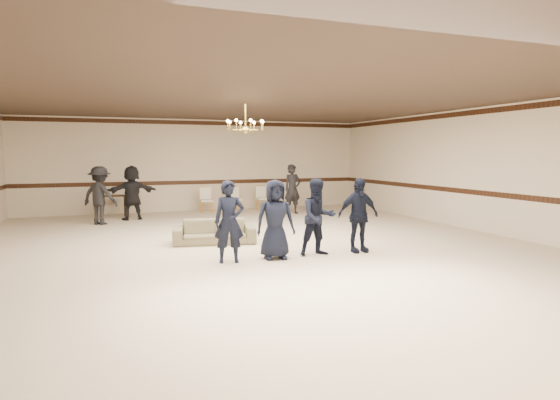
{
  "coord_description": "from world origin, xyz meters",
  "views": [
    {
      "loc": [
        -3.05,
        -9.58,
        2.01
      ],
      "look_at": [
        0.3,
        -0.5,
        1.05
      ],
      "focal_mm": 30.18,
      "sensor_mm": 36.0,
      "label": 1
    }
  ],
  "objects_px": {
    "adult_left": "(100,195)",
    "banquet_chair_left": "(206,200)",
    "boy_c": "(318,217)",
    "adult_mid": "(132,193)",
    "settee": "(214,232)",
    "console_table": "(113,206)",
    "chandelier": "(245,116)",
    "boy_b": "(275,219)",
    "adult_right": "(293,189)",
    "banquet_chair_mid": "(235,199)",
    "banquet_chair_right": "(262,198)",
    "boy_a": "(229,222)",
    "boy_d": "(358,215)"
  },
  "relations": [
    {
      "from": "adult_right",
      "to": "banquet_chair_left",
      "type": "xyz_separation_m",
      "value": [
        -2.64,
        1.29,
        -0.4
      ]
    },
    {
      "from": "settee",
      "to": "adult_right",
      "type": "relative_size",
      "value": 1.1
    },
    {
      "from": "chandelier",
      "to": "settee",
      "type": "height_order",
      "value": "chandelier"
    },
    {
      "from": "boy_c",
      "to": "adult_mid",
      "type": "bearing_deg",
      "value": 116.65
    },
    {
      "from": "boy_a",
      "to": "boy_b",
      "type": "xyz_separation_m",
      "value": [
        0.9,
        0.0,
        0.0
      ]
    },
    {
      "from": "adult_right",
      "to": "settee",
      "type": "bearing_deg",
      "value": -138.14
    },
    {
      "from": "adult_mid",
      "to": "boy_d",
      "type": "bearing_deg",
      "value": 113.48
    },
    {
      "from": "adult_mid",
      "to": "banquet_chair_mid",
      "type": "height_order",
      "value": "adult_mid"
    },
    {
      "from": "adult_left",
      "to": "adult_right",
      "type": "bearing_deg",
      "value": -140.97
    },
    {
      "from": "adult_left",
      "to": "banquet_chair_left",
      "type": "xyz_separation_m",
      "value": [
        3.36,
        1.59,
        -0.4
      ]
    },
    {
      "from": "boy_b",
      "to": "boy_d",
      "type": "bearing_deg",
      "value": 5.71
    },
    {
      "from": "chandelier",
      "to": "boy_b",
      "type": "height_order",
      "value": "chandelier"
    },
    {
      "from": "adult_right",
      "to": "banquet_chair_right",
      "type": "distance_m",
      "value": 1.5
    },
    {
      "from": "banquet_chair_left",
      "to": "console_table",
      "type": "xyz_separation_m",
      "value": [
        -3.0,
        0.2,
        -0.09
      ]
    },
    {
      "from": "banquet_chair_left",
      "to": "banquet_chair_mid",
      "type": "height_order",
      "value": "same"
    },
    {
      "from": "boy_a",
      "to": "adult_mid",
      "type": "bearing_deg",
      "value": 111.92
    },
    {
      "from": "boy_d",
      "to": "banquet_chair_right",
      "type": "relative_size",
      "value": 1.78
    },
    {
      "from": "adult_left",
      "to": "banquet_chair_right",
      "type": "relative_size",
      "value": 1.93
    },
    {
      "from": "settee",
      "to": "adult_mid",
      "type": "xyz_separation_m",
      "value": [
        -1.53,
        4.61,
        0.56
      ]
    },
    {
      "from": "boy_a",
      "to": "console_table",
      "type": "relative_size",
      "value": 1.88
    },
    {
      "from": "settee",
      "to": "banquet_chair_right",
      "type": "height_order",
      "value": "banquet_chair_right"
    },
    {
      "from": "boy_b",
      "to": "adult_mid",
      "type": "distance_m",
      "value": 6.93
    },
    {
      "from": "banquet_chair_right",
      "to": "boy_d",
      "type": "bearing_deg",
      "value": -95.74
    },
    {
      "from": "adult_left",
      "to": "chandelier",
      "type": "bearing_deg",
      "value": 168.0
    },
    {
      "from": "boy_b",
      "to": "adult_left",
      "type": "distance_m",
      "value": 6.65
    },
    {
      "from": "boy_c",
      "to": "banquet_chair_left",
      "type": "xyz_separation_m",
      "value": [
        -0.74,
        7.43,
        -0.33
      ]
    },
    {
      "from": "boy_d",
      "to": "settee",
      "type": "height_order",
      "value": "boy_d"
    },
    {
      "from": "banquet_chair_left",
      "to": "banquet_chair_mid",
      "type": "relative_size",
      "value": 1.0
    },
    {
      "from": "boy_c",
      "to": "settee",
      "type": "bearing_deg",
      "value": 131.36
    },
    {
      "from": "banquet_chair_left",
      "to": "banquet_chair_right",
      "type": "distance_m",
      "value": 2.0
    },
    {
      "from": "boy_b",
      "to": "boy_c",
      "type": "distance_m",
      "value": 0.9
    },
    {
      "from": "settee",
      "to": "adult_right",
      "type": "distance_m",
      "value": 5.55
    },
    {
      "from": "adult_left",
      "to": "banquet_chair_mid",
      "type": "xyz_separation_m",
      "value": [
        4.36,
        1.59,
        -0.4
      ]
    },
    {
      "from": "boy_a",
      "to": "adult_right",
      "type": "relative_size",
      "value": 0.92
    },
    {
      "from": "adult_right",
      "to": "boy_c",
      "type": "bearing_deg",
      "value": -115.1
    },
    {
      "from": "banquet_chair_mid",
      "to": "console_table",
      "type": "distance_m",
      "value": 4.01
    },
    {
      "from": "boy_c",
      "to": "banquet_chair_mid",
      "type": "xyz_separation_m",
      "value": [
        0.26,
        7.43,
        -0.33
      ]
    },
    {
      "from": "boy_a",
      "to": "settee",
      "type": "height_order",
      "value": "boy_a"
    },
    {
      "from": "settee",
      "to": "banquet_chair_left",
      "type": "distance_m",
      "value": 5.58
    },
    {
      "from": "chandelier",
      "to": "boy_d",
      "type": "xyz_separation_m",
      "value": [
        1.74,
        -2.21,
        -2.11
      ]
    },
    {
      "from": "boy_c",
      "to": "banquet_chair_left",
      "type": "bearing_deg",
      "value": 96.29
    },
    {
      "from": "chandelier",
      "to": "banquet_chair_right",
      "type": "relative_size",
      "value": 1.1
    },
    {
      "from": "boy_d",
      "to": "banquet_chair_right",
      "type": "bearing_deg",
      "value": 88.22
    },
    {
      "from": "settee",
      "to": "console_table",
      "type": "distance_m",
      "value": 6.06
    },
    {
      "from": "settee",
      "to": "console_table",
      "type": "xyz_separation_m",
      "value": [
        -2.07,
        5.7,
        0.07
      ]
    },
    {
      "from": "boy_b",
      "to": "adult_right",
      "type": "bearing_deg",
      "value": 71.13
    },
    {
      "from": "adult_mid",
      "to": "banquet_chair_left",
      "type": "bearing_deg",
      "value": -168.64
    },
    {
      "from": "chandelier",
      "to": "boy_c",
      "type": "relative_size",
      "value": 0.62
    },
    {
      "from": "boy_b",
      "to": "boy_c",
      "type": "height_order",
      "value": "same"
    },
    {
      "from": "adult_left",
      "to": "banquet_chair_right",
      "type": "bearing_deg",
      "value": -127.3
    }
  ]
}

